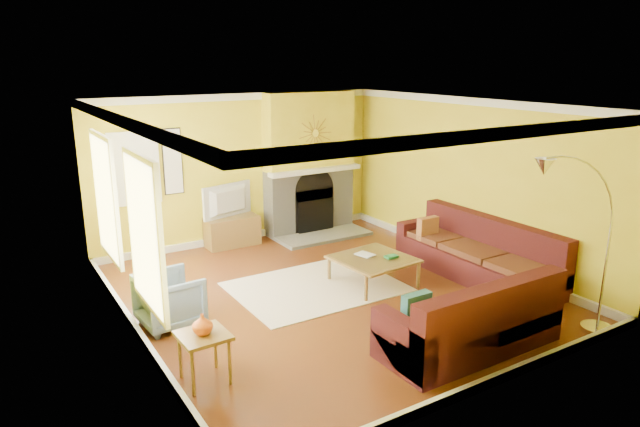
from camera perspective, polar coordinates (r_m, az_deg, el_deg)
floor at (r=8.40m, az=0.80°, el=-7.95°), size 5.50×6.00×0.02m
ceiling at (r=7.74m, az=0.88°, el=10.89°), size 5.50×6.00×0.02m
wall_back at (r=10.56m, az=-8.02°, el=4.48°), size 5.50×0.02×2.70m
wall_front at (r=5.77m, az=17.22°, el=-5.22°), size 5.50×0.02×2.70m
wall_left at (r=6.93m, az=-18.78°, el=-1.93°), size 0.02×6.00×2.70m
wall_right at (r=9.69m, az=14.74°, el=3.16°), size 0.02×6.00×2.70m
baseboard at (r=8.37m, az=0.81°, el=-7.51°), size 5.50×6.00×0.12m
crown_molding at (r=7.75m, az=0.88°, el=10.37°), size 5.50×6.00×0.12m
window_left_near at (r=8.13m, az=-20.74°, el=1.47°), size 0.06×1.22×1.72m
window_left_far at (r=6.34m, az=-17.27°, el=-1.97°), size 0.06×1.22×1.72m
window_back at (r=9.88m, az=-18.07°, el=4.31°), size 0.82×0.06×1.22m
wall_art at (r=10.05m, az=-14.52°, el=5.05°), size 0.34×0.04×1.14m
fireplace at (r=10.99m, az=-1.10°, el=5.04°), size 1.80×0.40×2.70m
mantel at (r=10.80m, az=-0.45°, el=4.33°), size 1.92×0.22×0.08m
hearth at (r=10.85m, az=0.42°, el=-2.27°), size 1.80×0.70×0.06m
sunburst at (r=10.70m, az=-0.48°, el=8.02°), size 0.70×0.04×0.70m
rug at (r=8.57m, az=-0.41°, el=-7.34°), size 2.40×1.80×0.02m
sectional_sofa at (r=8.13m, az=11.10°, el=-5.56°), size 3.33×3.43×0.90m
coffee_table at (r=8.66m, az=5.32°, el=-5.70°), size 1.15×1.15×0.42m
media_console at (r=10.46m, az=-8.77°, el=-1.78°), size 0.96×0.43×0.53m
tv at (r=10.31m, az=-8.90°, el=1.23°), size 1.04×0.41×0.60m
subwoofer at (r=10.57m, az=-7.36°, el=-2.23°), size 0.29×0.29×0.29m
armchair at (r=7.56m, az=-14.79°, el=-8.32°), size 0.80×0.78×0.68m
side_table at (r=6.27m, az=-11.48°, el=-13.94°), size 0.51×0.51×0.55m
vase at (r=6.10m, az=-11.68°, el=-10.77°), size 0.26×0.26×0.23m
book at (r=8.58m, az=4.08°, el=-4.30°), size 0.26×0.32×0.03m
arc_lamp at (r=7.17m, az=24.27°, el=-3.59°), size 1.45×0.36×2.30m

